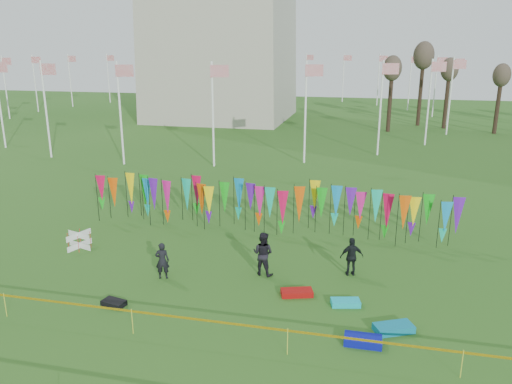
% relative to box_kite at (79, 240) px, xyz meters
% --- Properties ---
extents(ground, '(160.00, 160.00, 0.00)m').
position_rel_box_kite_xyz_m(ground, '(7.75, -3.55, -0.40)').
color(ground, '#255618').
rests_on(ground, ground).
extents(flagpole_ring, '(57.40, 56.16, 8.00)m').
position_rel_box_kite_xyz_m(flagpole_ring, '(-6.25, 44.45, 3.60)').
color(flagpole_ring, white).
rests_on(flagpole_ring, ground).
extents(banner_row, '(18.64, 0.64, 2.42)m').
position_rel_box_kite_xyz_m(banner_row, '(8.03, 4.37, 1.14)').
color(banner_row, black).
rests_on(banner_row, ground).
extents(caution_tape_near, '(26.00, 0.02, 0.90)m').
position_rel_box_kite_xyz_m(caution_tape_near, '(7.53, -6.08, 0.38)').
color(caution_tape_near, '#F1C005').
rests_on(caution_tape_near, ground).
extents(box_kite, '(0.72, 0.72, 0.80)m').
position_rel_box_kite_xyz_m(box_kite, '(0.00, 0.00, 0.00)').
color(box_kite, red).
rests_on(box_kite, ground).
extents(person_left, '(0.65, 0.55, 1.53)m').
position_rel_box_kite_xyz_m(person_left, '(5.03, -2.04, 0.37)').
color(person_left, black).
rests_on(person_left, ground).
extents(person_mid, '(0.99, 0.73, 1.83)m').
position_rel_box_kite_xyz_m(person_mid, '(8.89, -0.76, 0.52)').
color(person_mid, black).
rests_on(person_mid, ground).
extents(person_right, '(1.07, 0.79, 1.63)m').
position_rel_box_kite_xyz_m(person_right, '(12.43, -0.03, 0.41)').
color(person_right, black).
rests_on(person_right, ground).
extents(kite_bag_turquoise, '(1.13, 0.74, 0.21)m').
position_rel_box_kite_xyz_m(kite_bag_turquoise, '(12.37, -2.61, -0.30)').
color(kite_bag_turquoise, '#0DC0CF').
rests_on(kite_bag_turquoise, ground).
extents(kite_bag_blue, '(1.17, 0.61, 0.24)m').
position_rel_box_kite_xyz_m(kite_bag_blue, '(13.04, -4.99, -0.28)').
color(kite_bag_blue, '#0A12A8').
rests_on(kite_bag_blue, ground).
extents(kite_bag_red, '(1.29, 0.87, 0.22)m').
position_rel_box_kite_xyz_m(kite_bag_red, '(10.53, -2.26, -0.29)').
color(kite_bag_red, '#A80D0B').
rests_on(kite_bag_red, ground).
extents(kite_bag_black, '(0.93, 0.65, 0.20)m').
position_rel_box_kite_xyz_m(kite_bag_black, '(4.18, -4.53, -0.30)').
color(kite_bag_black, black).
rests_on(kite_bag_black, ground).
extents(kite_bag_teal, '(1.41, 1.10, 0.24)m').
position_rel_box_kite_xyz_m(kite_bag_teal, '(14.01, -4.02, -0.28)').
color(kite_bag_teal, '#0B7B9E').
rests_on(kite_bag_teal, ground).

